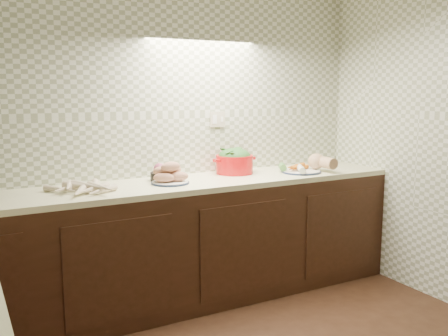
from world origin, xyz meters
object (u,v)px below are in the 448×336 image
onion_bowl (161,174)px  dutch_oven (234,161)px  parsnip_pile (78,189)px  veg_plate (308,165)px  sweet_potato_plate (170,176)px

onion_bowl → dutch_oven: size_ratio=0.47×
parsnip_pile → dutch_oven: dutch_oven is taller
onion_bowl → veg_plate: veg_plate is taller
onion_bowl → veg_plate: 1.19m
sweet_potato_plate → dutch_oven: size_ratio=0.75×
sweet_potato_plate → veg_plate: sweet_potato_plate is taller
onion_bowl → parsnip_pile: bearing=-163.8°
dutch_oven → veg_plate: 0.60m
parsnip_pile → sweet_potato_plate: sweet_potato_plate is taller
onion_bowl → sweet_potato_plate: bearing=-86.5°
veg_plate → sweet_potato_plate: bearing=176.9°
onion_bowl → veg_plate: size_ratio=0.40×
sweet_potato_plate → onion_bowl: bearing=93.5°
sweet_potato_plate → veg_plate: 1.17m
parsnip_pile → sweet_potato_plate: bearing=4.7°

